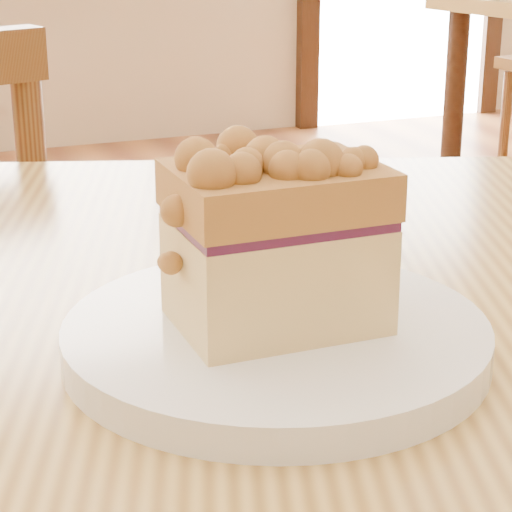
{
  "coord_description": "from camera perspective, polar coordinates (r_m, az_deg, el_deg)",
  "views": [
    {
      "loc": [
        -0.14,
        -0.24,
        0.99
      ],
      "look_at": [
        0.06,
        0.26,
        0.8
      ],
      "focal_mm": 70.0,
      "sensor_mm": 36.0,
      "label": 1
    }
  ],
  "objects": [
    {
      "name": "cake_slice",
      "position": [
        0.54,
        1.08,
        1.24
      ],
      "size": [
        0.12,
        0.08,
        0.11
      ],
      "rotation": [
        0.0,
        0.0,
        -0.0
      ],
      "color": "tan",
      "rests_on": "plate"
    },
    {
      "name": "plate",
      "position": [
        0.56,
        1.14,
        -4.8
      ],
      "size": [
        0.24,
        0.24,
        0.02
      ],
      "color": "white",
      "rests_on": "cafe_table_main"
    }
  ]
}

